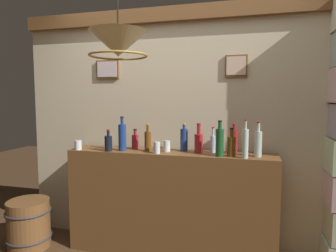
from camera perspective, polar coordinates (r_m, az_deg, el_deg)
The scene contains 19 objects.
panelled_rear_partition at distance 3.02m, azimuth 1.46°, elevation 0.92°, with size 3.29×0.15×2.40m.
bar_shelf_unit at distance 2.95m, azimuth 0.26°, elevation -14.64°, with size 1.97×0.34×1.01m, color brown.
liquor_bottle_rye at distance 2.90m, azimuth -11.35°, elevation -3.18°, with size 0.07×0.07×0.21m.
liquor_bottle_brandy at distance 2.69m, azimuth 16.86°, elevation -3.09°, with size 0.06×0.06×0.30m.
liquor_bottle_mezcal at distance 2.85m, azimuth -3.90°, elevation -2.79°, with size 0.06×0.06×0.26m.
liquor_bottle_port at distance 2.85m, azimuth 3.09°, elevation -2.60°, with size 0.07×0.07×0.27m.
liquor_bottle_whiskey at distance 2.78m, azimuth 5.89°, elevation -3.06°, with size 0.08×0.08×0.28m.
liquor_bottle_vodka at distance 2.65m, azimuth 12.06°, elevation -3.67°, with size 0.07×0.07×0.25m.
liquor_bottle_gin at distance 2.80m, azimuth 8.60°, elevation -3.25°, with size 0.05×0.05×0.24m.
liquor_bottle_sherry at distance 3.00m, azimuth -6.31°, elevation -2.88°, with size 0.07×0.07×0.20m.
liquor_bottle_vermouth at distance 2.62m, azimuth 9.87°, elevation -2.95°, with size 0.07×0.07×0.31m.
liquor_bottle_tequila at distance 2.59m, azimuth 14.58°, elevation -3.15°, with size 0.05×0.05×0.33m.
liquor_bottle_scotch at distance 2.90m, azimuth -8.75°, elevation -2.04°, with size 0.08×0.08×0.33m.
liquor_bottle_bourbon at distance 2.83m, azimuth 12.51°, elevation -2.77°, with size 0.07×0.07×0.27m.
glass_tumbler_rocks at distance 3.06m, azimuth -16.84°, elevation -3.50°, with size 0.07×0.07×0.09m.
glass_tumbler_highball at distance 2.83m, azimuth -0.23°, elevation -3.87°, with size 0.06×0.06×0.10m.
glass_tumbler_shot at distance 2.74m, azimuth -2.14°, elevation -4.16°, with size 0.06×0.06×0.11m.
pendant_lamp at distance 2.19m, azimuth -9.53°, elevation 15.12°, with size 0.42×0.42×0.53m.
wooden_barrel at distance 3.48m, azimuth -25.12°, elevation -16.60°, with size 0.44×0.44×0.48m.
Camera 1 is at (0.71, -1.83, 1.51)m, focal length 31.81 mm.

